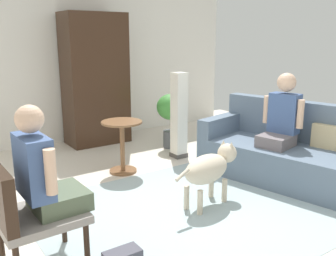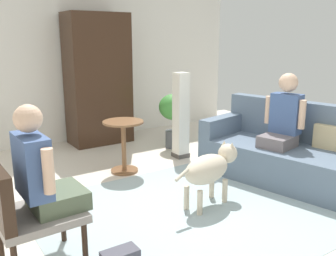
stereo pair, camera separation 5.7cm
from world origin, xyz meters
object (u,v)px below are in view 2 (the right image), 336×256
Objects in this scene: person_on_couch at (284,117)px; person_on_armchair at (41,171)px; round_end_table at (124,141)px; armoire_cabinet at (98,80)px; couch at (281,152)px; dog at (210,168)px; potted_plant at (173,112)px; armchair at (22,209)px; column_lamp at (181,116)px.

person_on_armchair is (-2.91, -0.20, -0.03)m from person_on_couch.
armoire_cabinet is at bearing 77.74° from round_end_table.
couch is at bearing 4.63° from person_on_armchair.
couch is 2.97× the size of round_end_table.
potted_plant reaches higher than dog.
armoire_cabinet reaches higher than dog.
couch is 2.36× the size of armchair.
round_end_table reaches higher than dog.
dog is (-1.20, -0.08, -0.38)m from person_on_couch.
person_on_armchair is 0.89× the size of dog.
round_end_table is 0.79× the size of potted_plant.
armchair is 3.40m from potted_plant.
potted_plant reaches higher than round_end_table.
armoire_cabinet is at bearing 112.62° from person_on_couch.
potted_plant is (2.57, 2.04, -0.18)m from person_on_armchair.
column_lamp is 1.60m from armoire_cabinet.
column_lamp is at bearing -65.48° from armoire_cabinet.
person_on_couch reaches higher than column_lamp.
armchair is 0.30m from person_on_armchair.
person_on_couch is 3.03m from armoire_cabinet.
column_lamp is (0.68, 1.47, 0.21)m from dog.
column_lamp is at bearing 110.63° from person_on_couch.
person_on_couch is 1.06× the size of person_on_armchair.
person_on_couch reaches higher than dog.
column_lamp is at bearing 31.91° from armchair.
round_end_table is (-1.49, 1.28, -0.37)m from person_on_couch.
couch is at bearing -66.30° from armoire_cabinet.
column_lamp is at bearing 5.90° from round_end_table.
dog is 2.11m from potted_plant.
armchair is 3.08m from person_on_couch.
potted_plant reaches higher than armchair.
dog is (-1.24, -0.13, 0.08)m from couch.
person_on_couch is 2.00m from round_end_table.
couch is at bearing 5.81° from dog.
dog is (1.86, 0.12, -0.10)m from armchair.
person_on_armchair is 1.75m from dog.
person_on_couch is at bearing -136.78° from couch.
person_on_couch reaches higher than round_end_table.
person_on_couch is (3.06, 0.20, 0.29)m from armchair.
person_on_armchair is (-2.95, -0.24, 0.43)m from couch.
potted_plant is (-0.38, 1.80, 0.25)m from couch.
round_end_table is (1.57, 1.48, -0.08)m from armchair.
person_on_armchair is 2.87m from column_lamp.
person_on_couch is at bearing -67.38° from armoire_cabinet.
armoire_cabinet is (1.90, 2.99, 0.54)m from armchair.
armchair is 3.00m from column_lamp.
column_lamp reaches higher than round_end_table.
armchair is 1.04× the size of person_on_armchair.
armoire_cabinet is (0.33, 1.50, 0.63)m from round_end_table.
round_end_table is at bearing 46.12° from person_on_armchair.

